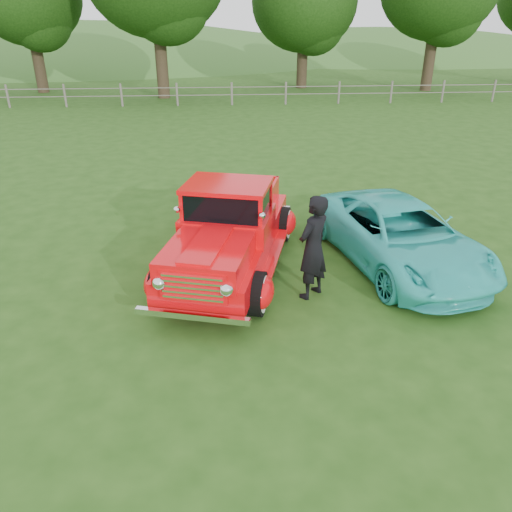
{
  "coord_description": "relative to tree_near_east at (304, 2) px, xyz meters",
  "views": [
    {
      "loc": [
        -0.85,
        -6.65,
        4.53
      ],
      "look_at": [
        -0.25,
        1.2,
        0.71
      ],
      "focal_mm": 35.0,
      "sensor_mm": 36.0,
      "label": 1
    }
  ],
  "objects": [
    {
      "name": "ground",
      "position": [
        -5.0,
        -29.0,
        -5.25
      ],
      "size": [
        140.0,
        140.0,
        0.0
      ],
      "primitive_type": "plane",
      "color": "#224713",
      "rests_on": "ground"
    },
    {
      "name": "red_pickup",
      "position": [
        -5.69,
        -26.87,
        -4.45
      ],
      "size": [
        3.15,
        5.27,
        1.78
      ],
      "rotation": [
        0.0,
        0.0,
        -0.27
      ],
      "color": "black",
      "rests_on": "ground"
    },
    {
      "name": "tree_near_east",
      "position": [
        0.0,
        0.0,
        0.0
      ],
      "size": [
        6.8,
        6.8,
        8.33
      ],
      "color": "#312118",
      "rests_on": "ground"
    },
    {
      "name": "teal_sedan",
      "position": [
        -2.34,
        -26.92,
        -4.62
      ],
      "size": [
        2.95,
        4.84,
        1.26
      ],
      "primitive_type": "imported",
      "rotation": [
        0.0,
        0.0,
        0.2
      ],
      "color": "#32CBC2",
      "rests_on": "ground"
    },
    {
      "name": "fence_line",
      "position": [
        -5.0,
        -7.0,
        -4.64
      ],
      "size": [
        48.0,
        0.12,
        1.2
      ],
      "color": "#6B645A",
      "rests_on": "ground"
    },
    {
      "name": "distant_hills",
      "position": [
        -9.08,
        30.46,
        -9.8
      ],
      "size": [
        116.0,
        60.0,
        18.0
      ],
      "color": "#346123",
      "rests_on": "ground"
    },
    {
      "name": "man",
      "position": [
        -4.29,
        -28.01,
        -4.31
      ],
      "size": [
        0.8,
        0.8,
        1.87
      ],
      "primitive_type": "imported",
      "rotation": [
        0.0,
        0.0,
        3.92
      ],
      "color": "black",
      "rests_on": "ground"
    }
  ]
}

